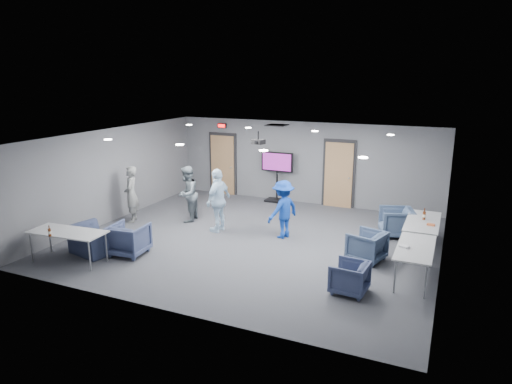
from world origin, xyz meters
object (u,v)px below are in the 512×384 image
at_px(person_c, 218,200).
at_px(table_right_a, 423,222).
at_px(chair_right_c, 349,277).
at_px(bottle_front, 50,232).
at_px(projector, 258,142).
at_px(tv_stand, 277,174).
at_px(chair_right_b, 367,246).
at_px(person_a, 131,194).
at_px(chair_front_a, 129,239).
at_px(chair_front_b, 92,240).
at_px(person_b, 187,194).
at_px(chair_right_a, 396,222).
at_px(person_d, 283,209).
at_px(bottle_right, 424,215).
at_px(table_front_left, 67,233).
at_px(table_right_b, 415,249).

relative_size(person_c, table_right_a, 0.94).
distance_m(chair_right_c, bottle_front, 6.50).
bearing_deg(projector, tv_stand, 113.43).
bearing_deg(projector, chair_right_b, -7.86).
height_order(person_a, tv_stand, tv_stand).
relative_size(chair_front_a, chair_front_b, 0.79).
xyz_separation_m(person_b, chair_front_b, (-0.76, -3.07, -0.48)).
bearing_deg(chair_right_a, person_d, -81.65).
bearing_deg(chair_right_c, table_right_a, 164.58).
xyz_separation_m(chair_front_b, bottle_right, (7.21, 3.58, 0.50)).
bearing_deg(chair_right_b, chair_right_a, -175.40).
relative_size(table_front_left, tv_stand, 1.08).
distance_m(person_d, table_front_left, 5.25).
relative_size(table_right_b, projector, 4.74).
bearing_deg(projector, person_d, -19.00).
height_order(chair_right_b, tv_stand, tv_stand).
relative_size(person_b, person_d, 1.07).
bearing_deg(chair_right_b, chair_front_b, -53.59).
bearing_deg(table_front_left, table_right_a, 24.53).
distance_m(chair_right_a, projector, 4.28).
height_order(person_c, chair_right_c, person_c).
height_order(person_c, table_right_b, person_c).
distance_m(chair_right_a, bottle_front, 8.52).
xyz_separation_m(person_d, table_front_left, (-3.91, -3.50, -0.08)).
bearing_deg(table_right_a, table_right_b, -180.00).
height_order(chair_right_a, chair_front_b, chair_right_a).
xyz_separation_m(person_d, chair_front_b, (-3.79, -2.90, -0.43)).
relative_size(person_d, chair_right_c, 2.21).
distance_m(person_b, person_d, 3.04).
distance_m(person_c, projector, 1.93).
bearing_deg(bottle_front, bottle_right, 31.63).
relative_size(table_right_b, bottle_front, 6.96).
bearing_deg(person_c, chair_right_b, 88.95).
distance_m(person_b, chair_right_a, 5.88).
relative_size(person_a, bottle_right, 5.59).
bearing_deg(tv_stand, chair_right_b, -46.30).
bearing_deg(person_d, chair_front_b, -28.82).
xyz_separation_m(chair_right_a, table_front_left, (-6.63, -4.81, 0.30)).
height_order(person_c, projector, projector).
bearing_deg(chair_right_c, chair_front_a, -83.84).
distance_m(person_a, person_b, 1.61).
bearing_deg(projector, table_right_a, 12.97).
xyz_separation_m(table_right_a, table_right_b, (0.00, -1.90, -0.00)).
bearing_deg(person_d, table_right_a, 123.35).
relative_size(chair_right_a, bottle_front, 3.37).
bearing_deg(chair_right_a, chair_right_b, -29.04).
distance_m(table_right_b, tv_stand, 6.67).
xyz_separation_m(chair_front_a, chair_front_b, (-0.85, -0.31, -0.04)).
distance_m(chair_right_b, projector, 4.10).
bearing_deg(chair_front_b, person_d, -130.08).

